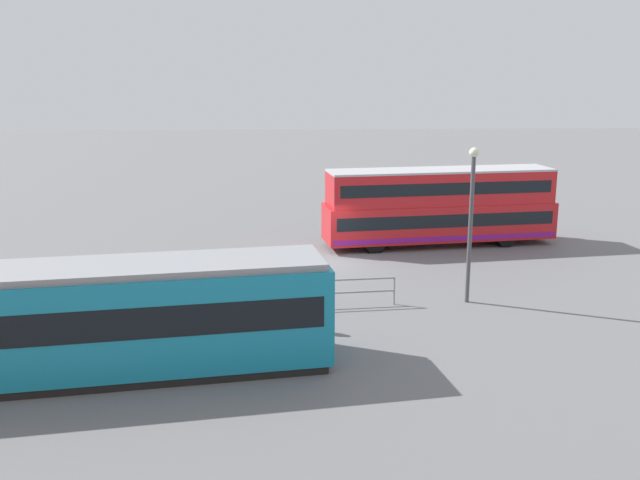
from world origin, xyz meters
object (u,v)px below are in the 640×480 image
(info_sign, at_px, (171,273))
(double_decker_bus, at_px, (439,206))
(pedestrian_near_railing, at_px, (232,271))
(street_lamp, at_px, (471,212))
(tram_yellow, at_px, (53,322))
(pedestrian_crossing, at_px, (291,299))

(info_sign, bearing_deg, double_decker_bus, -138.88)
(pedestrian_near_railing, relative_size, info_sign, 0.70)
(double_decker_bus, xyz_separation_m, info_sign, (11.85, 10.34, -0.38))
(info_sign, bearing_deg, pedestrian_near_railing, -127.63)
(info_sign, relative_size, street_lamp, 0.39)
(tram_yellow, bearing_deg, pedestrian_crossing, -150.70)
(street_lamp, bearing_deg, pedestrian_near_railing, -9.00)
(info_sign, bearing_deg, tram_yellow, 64.58)
(pedestrian_crossing, distance_m, street_lamp, 7.64)
(pedestrian_crossing, bearing_deg, tram_yellow, 29.30)
(street_lamp, bearing_deg, double_decker_bus, -95.22)
(pedestrian_crossing, relative_size, info_sign, 0.77)
(tram_yellow, distance_m, info_sign, 5.81)
(pedestrian_near_railing, bearing_deg, double_decker_bus, -141.70)
(double_decker_bus, relative_size, info_sign, 5.13)
(double_decker_bus, distance_m, pedestrian_crossing, 14.08)
(double_decker_bus, bearing_deg, info_sign, 41.12)
(double_decker_bus, relative_size, pedestrian_crossing, 6.64)
(double_decker_bus, height_order, pedestrian_crossing, double_decker_bus)
(street_lamp, bearing_deg, pedestrian_crossing, 20.71)
(double_decker_bus, distance_m, pedestrian_near_railing, 12.66)
(tram_yellow, relative_size, pedestrian_near_railing, 9.76)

